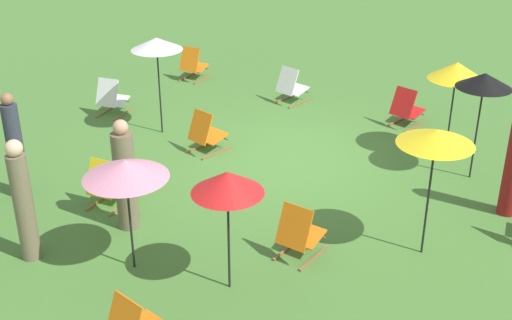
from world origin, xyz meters
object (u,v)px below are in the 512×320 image
deckchair_1 (291,87)px  umbrella_2 (484,81)px  deckchair_0 (108,185)px  umbrella_3 (457,71)px  person_4 (23,202)px  deckchair_5 (406,109)px  deckchair_2 (193,65)px  umbrella_5 (227,183)px  umbrella_0 (436,138)px  person_3 (125,178)px  umbrella_1 (157,44)px  deckchair_7 (206,134)px  person_0 (15,148)px  deckchair_8 (300,234)px  umbrella_4 (125,169)px  deckchair_4 (112,98)px

deckchair_1 → umbrella_2: umbrella_2 is taller
deckchair_0 → deckchair_1: size_ratio=0.99×
umbrella_3 → person_4: size_ratio=1.00×
deckchair_5 → umbrella_2: (-1.82, 1.63, 1.41)m
deckchair_2 → umbrella_5: (-5.56, 6.57, 1.19)m
umbrella_0 → person_3: 4.50m
umbrella_1 → umbrella_3: umbrella_1 is taller
umbrella_1 → deckchair_7: bearing=168.2°
deckchair_2 → umbrella_2: (-7.34, 1.66, 1.41)m
umbrella_1 → person_3: 3.79m
umbrella_1 → umbrella_0: bearing=166.7°
deckchair_0 → umbrella_1: bearing=-75.4°
deckchair_5 → person_3: size_ratio=0.48×
deckchair_0 → umbrella_3: bearing=-138.7°
umbrella_5 → umbrella_3: bearing=-101.5°
deckchair_7 → deckchair_2: bearing=-38.4°
person_0 → person_3: person_0 is taller
deckchair_0 → umbrella_2: size_ratio=0.43×
umbrella_5 → person_0: size_ratio=0.95×
umbrella_3 → person_4: person_4 is taller
umbrella_1 → person_0: size_ratio=1.08×
deckchair_8 → person_0: (4.77, 0.88, 0.50)m
person_4 → umbrella_4: bearing=170.1°
person_4 → deckchair_4: bearing=-91.7°
person_4 → deckchair_8: bearing=179.7°
deckchair_1 → person_3: size_ratio=0.48×
deckchair_2 → deckchair_8: size_ratio=1.00×
deckchair_8 → umbrella_0: size_ratio=0.44×
deckchair_2 → deckchair_5: 5.52m
deckchair_7 → person_3: (-0.60, 2.84, 0.46)m
umbrella_3 → person_0: bearing=44.1°
deckchair_0 → person_0: bearing=11.5°
deckchair_0 → deckchair_5: size_ratio=0.98×
umbrella_2 → umbrella_5: 5.22m
deckchair_0 → deckchair_8: (-3.32, -0.35, 0.00)m
deckchair_5 → deckchair_8: (-0.47, 5.40, 0.00)m
deckchair_1 → umbrella_2: bearing=172.7°
umbrella_4 → person_0: size_ratio=0.91×
deckchair_5 → umbrella_5: bearing=103.0°
umbrella_4 → deckchair_5: bearing=-101.0°
deckchair_5 → deckchair_1: bearing=14.2°
deckchair_4 → umbrella_3: umbrella_3 is taller
deckchair_4 → deckchair_2: bearing=-102.4°
person_3 → deckchair_0: bearing=66.5°
umbrella_2 → person_3: size_ratio=1.09×
deckchair_4 → umbrella_5: size_ratio=0.49×
deckchair_8 → umbrella_3: size_ratio=0.46×
deckchair_7 → umbrella_1: 1.99m
umbrella_1 → umbrella_4: size_ratio=1.19×
deckchair_5 → umbrella_3: 2.00m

